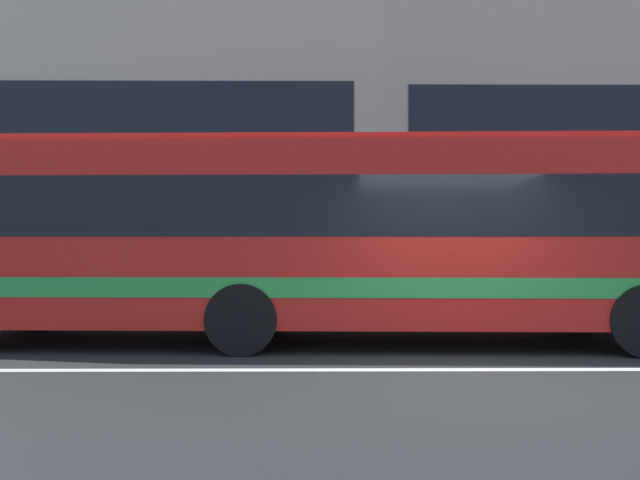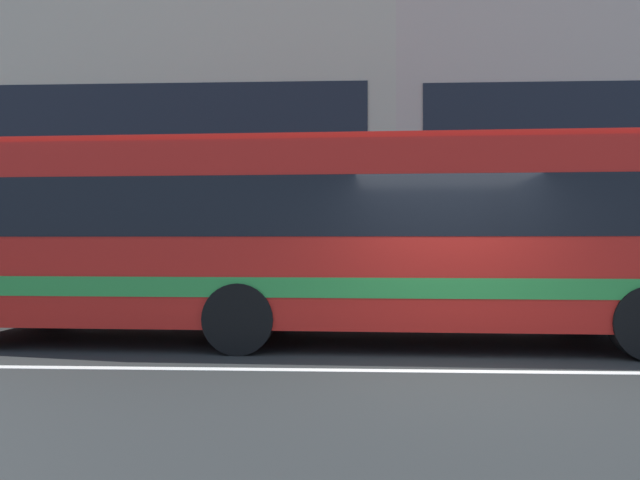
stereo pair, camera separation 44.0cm
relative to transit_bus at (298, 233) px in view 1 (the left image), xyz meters
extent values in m
plane|color=#262827|center=(2.13, -2.08, -1.72)|extent=(160.00, 160.00, 0.00)
cube|color=silver|center=(2.13, -2.08, -1.72)|extent=(60.00, 0.16, 0.01)
cube|color=#C5B496|center=(-8.49, 12.62, 3.07)|extent=(21.57, 8.71, 9.59)
cube|color=black|center=(-8.49, 8.24, 3.84)|extent=(19.84, 0.04, 1.92)
cube|color=#C6AB95|center=(12.48, 12.62, 3.00)|extent=(20.37, 8.71, 9.45)
cube|color=red|center=(0.00, 0.00, -0.05)|extent=(11.66, 2.86, 2.65)
cube|color=black|center=(0.00, 0.00, 0.35)|extent=(10.96, 2.86, 0.85)
cube|color=green|center=(0.00, 0.00, -0.78)|extent=(11.43, 2.88, 0.28)
cube|color=red|center=(0.00, 0.00, 1.34)|extent=(11.18, 2.44, 0.12)
cylinder|color=black|center=(4.83, 1.02, -1.22)|extent=(1.01, 0.31, 1.00)
cylinder|color=black|center=(-0.68, 1.18, -1.22)|extent=(1.01, 0.31, 1.00)
cylinder|color=black|center=(-0.75, -1.14, -1.22)|extent=(1.01, 0.31, 1.00)
cylinder|color=black|center=(-4.76, 1.30, -1.22)|extent=(1.01, 0.31, 1.00)
camera|label=1|loc=(0.28, -8.99, -0.17)|focal=31.68mm
camera|label=2|loc=(0.73, -8.98, -0.17)|focal=31.68mm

